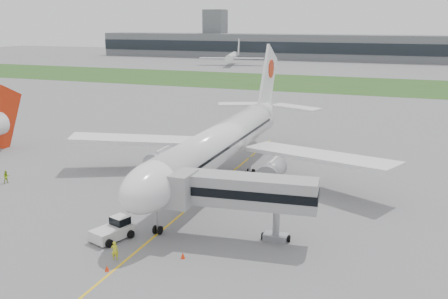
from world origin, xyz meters
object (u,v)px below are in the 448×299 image
(ground_crew_near, at_px, (115,251))
(pushback_tug, at_px, (114,229))
(airliner, at_px, (223,140))
(jet_bridge, at_px, (237,191))

(ground_crew_near, bearing_deg, pushback_tug, -76.48)
(airliner, xyz_separation_m, pushback_tug, (-3.68, -22.41, -4.67))
(jet_bridge, bearing_deg, pushback_tug, -166.52)
(pushback_tug, bearing_deg, ground_crew_near, -38.29)
(pushback_tug, relative_size, jet_bridge, 0.31)
(airliner, height_order, jet_bridge, airliner)
(airliner, distance_m, ground_crew_near, 26.97)
(jet_bridge, distance_m, ground_crew_near, 13.13)
(pushback_tug, relative_size, ground_crew_near, 2.50)
(pushback_tug, xyz_separation_m, jet_bridge, (11.90, 4.22, 4.21))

